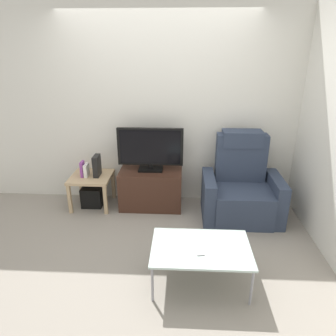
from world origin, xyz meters
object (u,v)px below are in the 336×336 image
Objects in this scene: subwoofer_box at (93,196)px; book_leftmost at (82,169)px; side_table at (91,180)px; cell_phone at (199,250)px; tv_stand at (151,188)px; recliner_armchair at (241,189)px; coffee_table at (201,249)px; television at (150,148)px; game_console at (97,166)px; book_middle at (86,170)px.

book_leftmost is at bearing -168.69° from subwoofer_box.
side_table reaches higher than cell_phone.
cell_phone is (0.59, -1.51, 0.12)m from tv_stand.
recliner_armchair reaches higher than coffee_table.
tv_stand is at bearing 2.26° from book_leftmost.
book_leftmost is (-0.91, -0.04, 0.28)m from tv_stand.
television reaches higher than cell_phone.
cell_phone is (1.31, -1.50, -0.20)m from game_console.
subwoofer_box is at bearing -177.54° from television.
cell_phone is (0.59, -1.53, -0.45)m from television.
subwoofer_box is 1.84× the size of cell_phone.
television reaches higher than coffee_table.
subwoofer_box is at bearing 11.31° from book_leftmost.
television is at bearing 2.46° from side_table.
game_console is at bearing 12.21° from book_middle.
subwoofer_box is 0.39m from book_middle.
coffee_table is (-0.57, -1.28, -0.02)m from recliner_armchair.
cell_phone is at bearing -46.86° from subwoofer_box.
coffee_table is (1.47, -1.42, -0.17)m from book_middle.
television is at bearing 100.59° from cell_phone.
game_console is (-0.72, -0.01, 0.32)m from tv_stand.
side_table is at bearing 122.71° from cell_phone.
tv_stand is 5.55× the size of cell_phone.
subwoofer_box is at bearing -178.87° from tv_stand.
game_console reaches higher than side_table.
tv_stand is 0.92× the size of coffee_table.
recliner_armchair is (1.18, -0.20, -0.46)m from television.
television reaches higher than tv_stand.
game_console is (-0.72, -0.02, -0.25)m from television.
tv_stand is 2.93× the size of game_console.
game_console is at bearing -179.52° from tv_stand.
book_middle is at bearing 124.08° from cell_phone.
television is 3.12× the size of subwoofer_box.
television is 0.80× the size of recliner_armchair.
television reaches higher than recliner_armchair.
television is 1.28m from recliner_armchair.
game_console is (0.19, 0.03, 0.04)m from book_leftmost.
side_table is at bearing -173.66° from game_console.
recliner_armchair is 1.40m from coffee_table.
recliner_armchair is at bearing -4.74° from subwoofer_box.
side_table is 0.20m from book_leftmost.
subwoofer_box is 0.31× the size of coffee_table.
side_table is at bearing -177.54° from television.
coffee_table is (1.52, -1.42, -0.19)m from book_leftmost.
game_console reaches higher than subwoofer_box.
tv_stand is 0.79m from game_console.
side_table is 3.60× the size of cell_phone.
recliner_armchair reaches higher than tv_stand.
side_table is 0.23m from game_console.
television reaches higher than book_middle.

